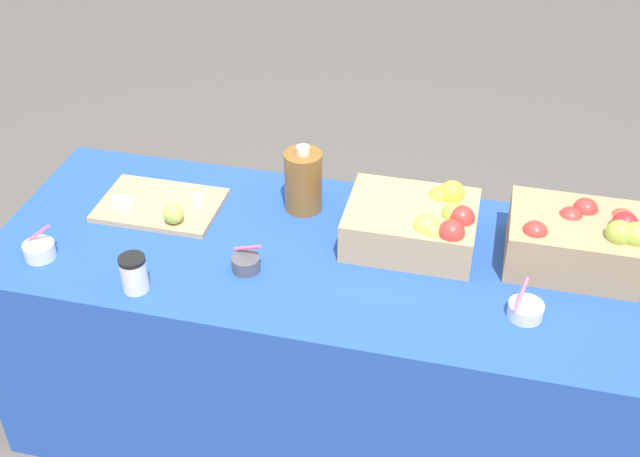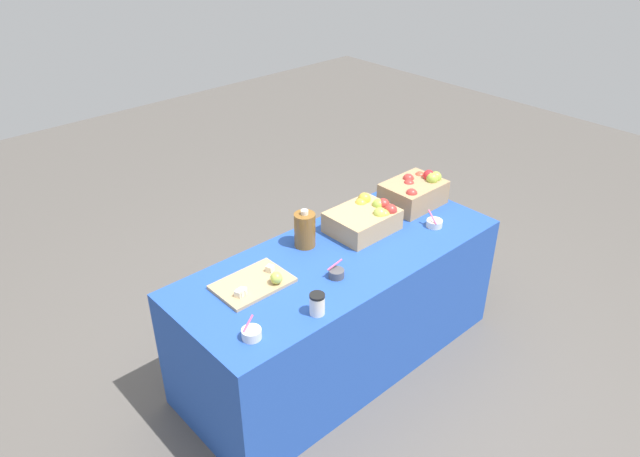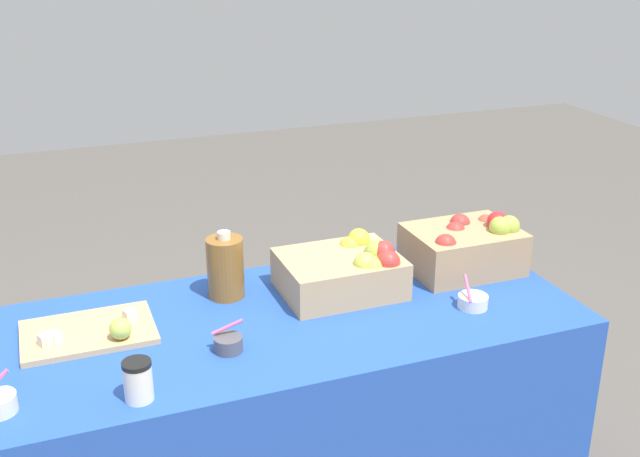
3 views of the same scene
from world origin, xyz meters
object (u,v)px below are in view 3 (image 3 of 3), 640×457
object	(u,v)px
sample_bowl_near	(473,301)
cider_jug	(225,267)
apple_crate_middle	(345,270)
cutting_board_front	(91,332)
sample_bowl_far	(228,343)
coffee_cup	(138,381)
apple_crate_left	(465,246)

from	to	relation	value
sample_bowl_near	cider_jug	xyz separation A→B (m)	(-0.69, 0.35, 0.08)
apple_crate_middle	sample_bowl_near	world-z (taller)	apple_crate_middle
cutting_board_front	sample_bowl_near	bearing A→B (deg)	-11.76
apple_crate_middle	sample_bowl_far	distance (m)	0.51
sample_bowl_far	coffee_cup	world-z (taller)	coffee_cup
sample_bowl_near	coffee_cup	bearing A→B (deg)	-172.54
cider_jug	coffee_cup	world-z (taller)	cider_jug
apple_crate_left	coffee_cup	bearing A→B (deg)	-161.18
sample_bowl_far	apple_crate_middle	bearing A→B (deg)	27.50
cutting_board_front	cider_jug	bearing A→B (deg)	15.20
apple_crate_left	coffee_cup	distance (m)	1.24
sample_bowl_near	coffee_cup	xyz separation A→B (m)	(-1.04, -0.14, 0.03)
sample_bowl_near	apple_crate_middle	bearing A→B (deg)	142.44
sample_bowl_near	cider_jug	bearing A→B (deg)	153.08
cutting_board_front	sample_bowl_far	xyz separation A→B (m)	(0.35, -0.22, 0.01)
apple_crate_middle	cider_jug	bearing A→B (deg)	164.48
sample_bowl_far	cider_jug	world-z (taller)	cider_jug
cutting_board_front	coffee_cup	world-z (taller)	coffee_cup
apple_crate_middle	cider_jug	world-z (taller)	cider_jug
apple_crate_left	coffee_cup	world-z (taller)	apple_crate_left
apple_crate_middle	cutting_board_front	world-z (taller)	apple_crate_middle
apple_crate_left	sample_bowl_near	size ratio (longest dim) A/B	3.78
sample_bowl_far	cider_jug	size ratio (longest dim) A/B	0.41
apple_crate_left	apple_crate_middle	world-z (taller)	apple_crate_left
apple_crate_middle	sample_bowl_near	bearing A→B (deg)	-37.56
cider_jug	sample_bowl_near	bearing A→B (deg)	-26.92
apple_crate_left	cider_jug	bearing A→B (deg)	173.68
apple_crate_left	coffee_cup	xyz separation A→B (m)	(-1.17, -0.40, -0.03)
sample_bowl_near	coffee_cup	distance (m)	1.05
apple_crate_middle	coffee_cup	distance (m)	0.82
sample_bowl_near	apple_crate_left	bearing A→B (deg)	64.56
apple_crate_middle	cutting_board_front	xyz separation A→B (m)	(-0.80, -0.02, -0.06)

